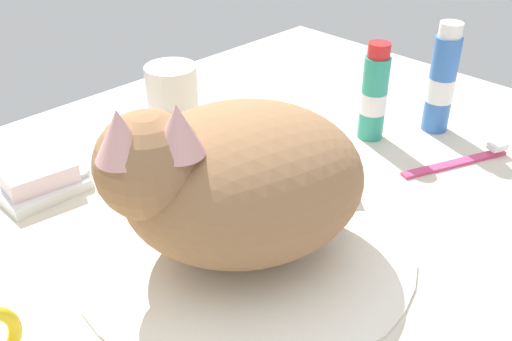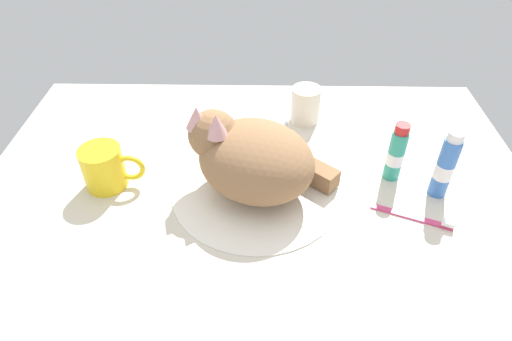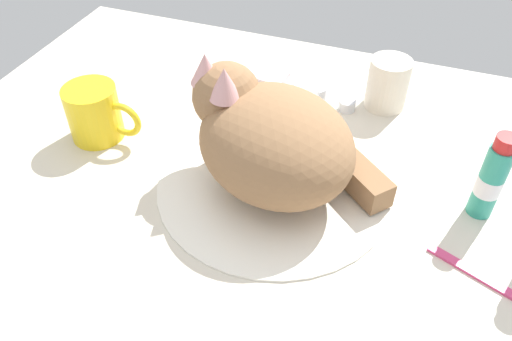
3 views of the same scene
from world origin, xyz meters
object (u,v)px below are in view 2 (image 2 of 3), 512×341
Objects in this scene: toothpaste_bottle at (396,154)px; soap_bar at (217,117)px; rinse_cup at (306,105)px; toothbrush at (417,217)px; coffee_mug at (105,168)px; faucet at (258,124)px; mouthwash_bottle at (446,168)px; cat at (251,157)px.

soap_bar is at bearing 154.02° from toothpaste_bottle.
toothpaste_bottle reaches higher than soap_bar.
toothbrush is (18.28, -31.95, -3.72)cm from rinse_cup.
rinse_cup is (40.15, 23.51, -0.04)cm from coffee_mug.
rinse_cup is at bearing 25.27° from faucet.
toothbrush is (38.66, -29.56, -1.74)cm from soap_bar.
toothpaste_bottle reaches higher than coffee_mug.
soap_bar is at bearing 152.57° from mouthwash_bottle.
faucet is 1.83× the size of soap_bar.
cat is at bearing 165.74° from toothbrush.
coffee_mug reaches higher than toothbrush.
rinse_cup is at bearing 30.35° from coffee_mug.
soap_bar is 50.09cm from mouthwash_bottle.
faucet is 0.45× the size of cat.
coffee_mug is 59.16cm from toothbrush.
rinse_cup is 25.82cm from toothpaste_bottle.
rinse_cup is 20.61cm from soap_bar.
coffee_mug is 0.96× the size of toothpaste_bottle.
coffee_mug is 56.34cm from toothpaste_bottle.
faucet is at bearing 151.09° from toothpaste_bottle.
faucet is at bearing 87.12° from cat.
mouthwash_bottle is at bearing 49.47° from toothbrush.
toothbrush is (2.21, -11.80, -5.33)cm from toothpaste_bottle.
cat is 2.17× the size of toothbrush.
rinse_cup is (11.96, 24.26, -3.75)cm from cat.
coffee_mug is at bearing 178.34° from mouthwash_bottle.
rinse_cup is at bearing 119.78° from toothbrush.
cat is 2.42× the size of toothpaste_bottle.
cat is at bearing -1.53° from coffee_mug.
coffee_mug reaches higher than soap_bar.
faucet is at bearing -154.73° from rinse_cup.
soap_bar is (-20.37, -2.39, -1.98)cm from rinse_cup.
cat reaches higher than faucet.
rinse_cup is 0.60× the size of toothbrush.
cat reaches higher than soap_bar.
cat is 28.41cm from toothpaste_bottle.
soap_bar is 0.52× the size of mouthwash_bottle.
rinse_cup is 37.00cm from toothbrush.
faucet is at bearing 137.59° from toothbrush.
toothpaste_bottle is 0.89× the size of toothbrush.
toothpaste_bottle reaches higher than rinse_cup.
toothbrush is at bearing -130.53° from mouthwash_bottle.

